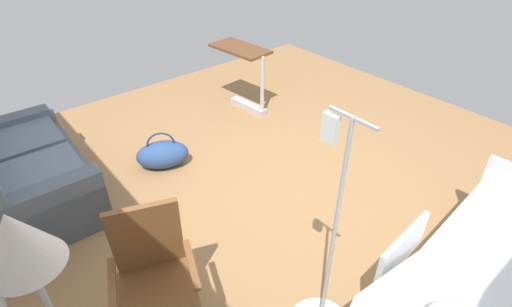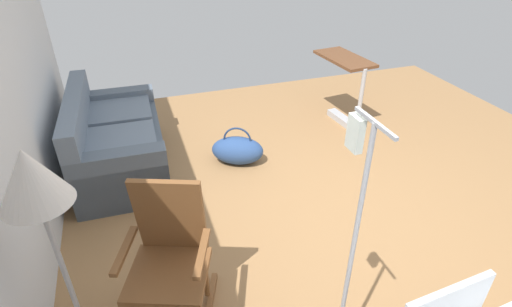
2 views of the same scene
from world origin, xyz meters
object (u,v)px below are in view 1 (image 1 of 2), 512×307
Objects in this scene: iv_pole at (322,305)px; rocking_chair at (155,279)px; overbed_table at (245,71)px; duffel_bag at (163,154)px; floor_lamp at (24,257)px; couch at (30,175)px; hospital_bed at (485,300)px.

rocking_chair is at bearing 49.59° from iv_pole.
rocking_chair is at bearing 131.60° from overbed_table.
iv_pole reaches higher than duffel_bag.
floor_lamp is 2.30× the size of duffel_bag.
duffel_bag is at bearing -28.69° from rocking_chair.
rocking_chair reaches higher than duffel_bag.
rocking_chair is 1.22× the size of overbed_table.
floor_lamp is 0.88× the size of iv_pole.
duffel_bag is at bearing 108.09° from overbed_table.
couch is at bearing -7.49° from floor_lamp.
couch is (3.37, 1.94, 0.01)m from hospital_bed.
hospital_bed is 2.51× the size of overbed_table.
couch is 2.91m from iv_pole.
couch is 1.10× the size of floor_lamp.
floor_lamp reaches higher than couch.
hospital_bed reaches higher than overbed_table.
hospital_bed is at bearing -150.14° from couch.
hospital_bed is 3.89m from couch.
couch reaches higher than duffel_bag.
hospital_bed is 2.16m from rocking_chair.
duffel_bag is (-0.51, 1.55, -0.38)m from overbed_table.
duffel_bag is at bearing -103.45° from couch.
duffel_bag is at bearing 13.14° from hospital_bed.
iv_pole is (-2.39, 0.11, 0.10)m from duffel_bag.
overbed_table is at bearing -71.91° from duffel_bag.
couch is at bearing 94.46° from overbed_table.
couch is at bearing 8.29° from rocking_chair.
hospital_bed is at bearing -129.74° from iv_pole.
floor_lamp reaches higher than duffel_bag.
iv_pole is at bearing -113.34° from floor_lamp.
floor_lamp is at bearing 140.30° from duffel_bag.
duffel_bag is (-0.29, -1.22, -0.15)m from couch.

